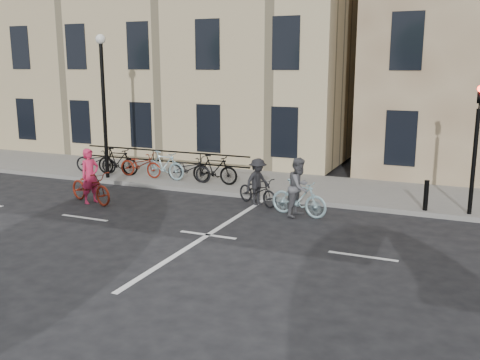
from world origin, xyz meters
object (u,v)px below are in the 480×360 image
at_px(traffic_light, 477,134).
at_px(lamp_post, 103,89).
at_px(cyclist_dark, 258,187).
at_px(cyclist_grey, 299,193).
at_px(cyclist_pink, 91,184).

relative_size(traffic_light, lamp_post, 0.74).
distance_m(lamp_post, cyclist_dark, 7.22).
bearing_deg(cyclist_grey, cyclist_pink, 111.42).
bearing_deg(lamp_post, cyclist_grey, -11.93).
distance_m(lamp_post, cyclist_grey, 8.75).
relative_size(traffic_light, cyclist_grey, 2.10).
xyz_separation_m(traffic_light, cyclist_dark, (-6.17, -0.93, -1.87)).
height_order(traffic_light, cyclist_dark, traffic_light).
bearing_deg(cyclist_dark, cyclist_pink, 136.32).
distance_m(traffic_light, cyclist_grey, 5.18).
bearing_deg(cyclist_pink, lamp_post, 44.65).
xyz_separation_m(traffic_light, cyclist_grey, (-4.59, -1.65, -1.75)).
height_order(cyclist_pink, cyclist_dark, cyclist_pink).
relative_size(lamp_post, cyclist_pink, 2.53).
height_order(cyclist_pink, cyclist_grey, cyclist_pink).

